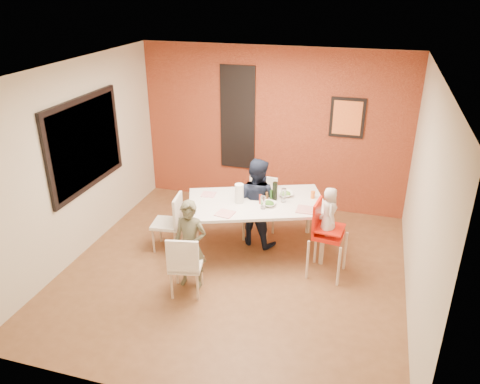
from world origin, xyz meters
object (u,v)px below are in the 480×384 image
(child_near, at_px, (190,245))
(toddler, at_px, (329,211))
(chair_far, at_px, (261,204))
(wine_bottle, at_px, (275,191))
(high_chair, at_px, (325,232))
(chair_left, at_px, (172,220))
(child_far, at_px, (256,202))
(paper_towel_roll, at_px, (239,193))
(dining_table, at_px, (257,206))
(chair_near, at_px, (185,263))

(child_near, distance_m, toddler, 1.81)
(chair_far, relative_size, wine_bottle, 3.47)
(high_chair, bearing_deg, child_near, 121.68)
(chair_left, height_order, child_far, child_far)
(high_chair, xyz_separation_m, paper_towel_roll, (-1.23, 0.22, 0.29))
(wine_bottle, distance_m, paper_towel_roll, 0.51)
(child_near, bearing_deg, paper_towel_roll, 69.37)
(toddler, height_order, wine_bottle, toddler)
(high_chair, bearing_deg, chair_left, 96.23)
(dining_table, relative_size, chair_far, 2.29)
(child_near, height_order, wine_bottle, child_near)
(chair_far, height_order, high_chair, high_chair)
(high_chair, xyz_separation_m, toddler, (0.03, -0.01, 0.31))
(dining_table, relative_size, chair_near, 2.53)
(child_far, xyz_separation_m, paper_towel_roll, (-0.17, -0.32, 0.26))
(child_near, bearing_deg, dining_table, 60.93)
(toddler, xyz_separation_m, wine_bottle, (-0.81, 0.45, -0.02))
(child_far, bearing_deg, high_chair, 167.53)
(dining_table, bearing_deg, wine_bottle, 27.72)
(child_far, bearing_deg, wine_bottle, 176.17)
(chair_left, distance_m, child_far, 1.26)
(toddler, bearing_deg, chair_left, 74.81)
(child_near, relative_size, toddler, 1.86)
(high_chair, height_order, wine_bottle, wine_bottle)
(chair_left, relative_size, toddler, 1.34)
(high_chair, distance_m, wine_bottle, 0.94)
(chair_near, height_order, high_chair, high_chair)
(chair_far, xyz_separation_m, paper_towel_roll, (-0.18, -0.56, 0.40))
(chair_far, height_order, toddler, toddler)
(child_near, xyz_separation_m, wine_bottle, (0.82, 1.19, 0.33))
(child_far, xyz_separation_m, wine_bottle, (0.29, -0.09, 0.25))
(dining_table, xyz_separation_m, wine_bottle, (0.23, 0.12, 0.20))
(chair_near, relative_size, chair_left, 0.99)
(dining_table, xyz_separation_m, toddler, (1.04, -0.33, 0.22))
(wine_bottle, bearing_deg, chair_near, -119.37)
(paper_towel_roll, bearing_deg, chair_left, -167.86)
(chair_left, relative_size, child_far, 0.64)
(chair_left, bearing_deg, paper_towel_roll, 94.87)
(chair_far, distance_m, high_chair, 1.32)
(wine_bottle, bearing_deg, child_far, 161.89)
(chair_left, xyz_separation_m, paper_towel_roll, (0.96, 0.21, 0.45))
(toddler, distance_m, wine_bottle, 0.92)
(chair_far, bearing_deg, wine_bottle, -45.58)
(dining_table, xyz_separation_m, chair_far, (-0.05, 0.46, -0.20))
(dining_table, height_order, child_far, child_far)
(dining_table, height_order, paper_towel_roll, paper_towel_roll)
(chair_near, height_order, toddler, toddler)
(chair_near, relative_size, wine_bottle, 3.15)
(child_near, xyz_separation_m, child_far, (0.53, 1.28, 0.08))
(dining_table, distance_m, paper_towel_roll, 0.32)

